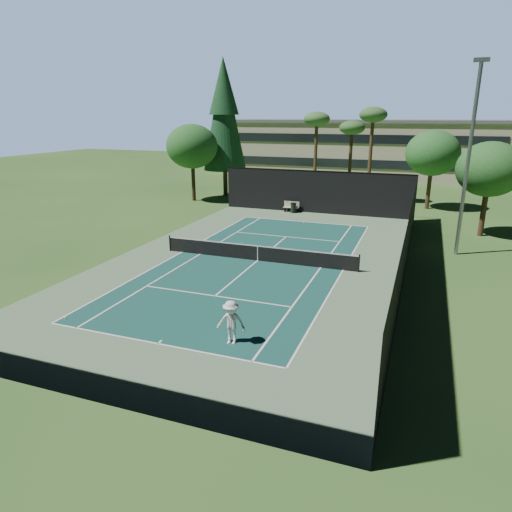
% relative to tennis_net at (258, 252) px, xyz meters
% --- Properties ---
extents(ground, '(160.00, 160.00, 0.00)m').
position_rel_tennis_net_xyz_m(ground, '(0.00, 0.00, -0.56)').
color(ground, '#315A21').
rests_on(ground, ground).
extents(apron_slab, '(18.00, 32.00, 0.01)m').
position_rel_tennis_net_xyz_m(apron_slab, '(0.00, 0.00, -0.55)').
color(apron_slab, '#5E7D58').
rests_on(apron_slab, ground).
extents(court_surface, '(10.97, 23.77, 0.01)m').
position_rel_tennis_net_xyz_m(court_surface, '(0.00, 0.00, -0.55)').
color(court_surface, '#174941').
rests_on(court_surface, ground).
extents(court_lines, '(11.07, 23.87, 0.01)m').
position_rel_tennis_net_xyz_m(court_lines, '(0.00, 0.00, -0.54)').
color(court_lines, white).
rests_on(court_lines, ground).
extents(tennis_net, '(12.90, 0.10, 1.10)m').
position_rel_tennis_net_xyz_m(tennis_net, '(0.00, 0.00, 0.00)').
color(tennis_net, black).
rests_on(tennis_net, ground).
extents(fence, '(18.04, 32.05, 4.03)m').
position_rel_tennis_net_xyz_m(fence, '(0.00, 0.06, 1.45)').
color(fence, black).
rests_on(fence, ground).
extents(player, '(1.27, 0.82, 1.87)m').
position_rel_tennis_net_xyz_m(player, '(2.80, -10.76, 0.38)').
color(player, white).
rests_on(player, ground).
extents(tennis_ball_a, '(0.08, 0.08, 0.08)m').
position_rel_tennis_net_xyz_m(tennis_ball_a, '(-5.28, -11.25, -0.52)').
color(tennis_ball_a, '#DEF036').
rests_on(tennis_ball_a, ground).
extents(tennis_ball_b, '(0.06, 0.06, 0.06)m').
position_rel_tennis_net_xyz_m(tennis_ball_b, '(-4.06, 0.74, -0.53)').
color(tennis_ball_b, gold).
rests_on(tennis_ball_b, ground).
extents(tennis_ball_c, '(0.07, 0.07, 0.07)m').
position_rel_tennis_net_xyz_m(tennis_ball_c, '(0.50, 1.64, -0.52)').
color(tennis_ball_c, '#BDD931').
rests_on(tennis_ball_c, ground).
extents(tennis_ball_d, '(0.06, 0.06, 0.06)m').
position_rel_tennis_net_xyz_m(tennis_ball_d, '(-2.55, 3.65, -0.53)').
color(tennis_ball_d, yellow).
rests_on(tennis_ball_d, ground).
extents(park_bench, '(1.50, 0.45, 1.02)m').
position_rel_tennis_net_xyz_m(park_bench, '(-2.26, 15.68, -0.01)').
color(park_bench, beige).
rests_on(park_bench, ground).
extents(trash_bin, '(0.56, 0.56, 0.95)m').
position_rel_tennis_net_xyz_m(trash_bin, '(-1.98, 15.36, -0.08)').
color(trash_bin, black).
rests_on(trash_bin, ground).
extents(pine_tree, '(4.80, 4.80, 15.00)m').
position_rel_tennis_net_xyz_m(pine_tree, '(-12.00, 22.00, 9.00)').
color(pine_tree, '#432F1C').
rests_on(pine_tree, ground).
extents(palm_a, '(2.80, 2.80, 9.32)m').
position_rel_tennis_net_xyz_m(palm_a, '(-2.00, 24.00, 7.63)').
color(palm_a, '#4E3921').
rests_on(palm_a, ground).
extents(palm_b, '(2.80, 2.80, 8.42)m').
position_rel_tennis_net_xyz_m(palm_b, '(1.50, 26.00, 6.80)').
color(palm_b, '#402E1B').
rests_on(palm_b, ground).
extents(palm_c, '(2.80, 2.80, 9.77)m').
position_rel_tennis_net_xyz_m(palm_c, '(4.00, 23.00, 8.05)').
color(palm_c, '#4E3821').
rests_on(palm_c, ground).
extents(decid_tree_a, '(5.12, 5.12, 7.62)m').
position_rel_tennis_net_xyz_m(decid_tree_a, '(10.00, 22.00, 4.86)').
color(decid_tree_a, '#4C3320').
rests_on(decid_tree_a, ground).
extents(decid_tree_b, '(4.80, 4.80, 7.14)m').
position_rel_tennis_net_xyz_m(decid_tree_b, '(14.00, 12.00, 4.52)').
color(decid_tree_b, '#4B3020').
rests_on(decid_tree_b, ground).
extents(decid_tree_c, '(5.44, 5.44, 8.09)m').
position_rel_tennis_net_xyz_m(decid_tree_c, '(-14.00, 18.00, 5.21)').
color(decid_tree_c, '#412A1B').
rests_on(decid_tree_c, ground).
extents(campus_building, '(40.50, 12.50, 8.30)m').
position_rel_tennis_net_xyz_m(campus_building, '(0.00, 45.98, 3.65)').
color(campus_building, '#B9AC8F').
rests_on(campus_building, ground).
extents(light_pole, '(0.90, 0.25, 12.22)m').
position_rel_tennis_net_xyz_m(light_pole, '(12.00, 6.00, 5.90)').
color(light_pole, gray).
rests_on(light_pole, ground).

